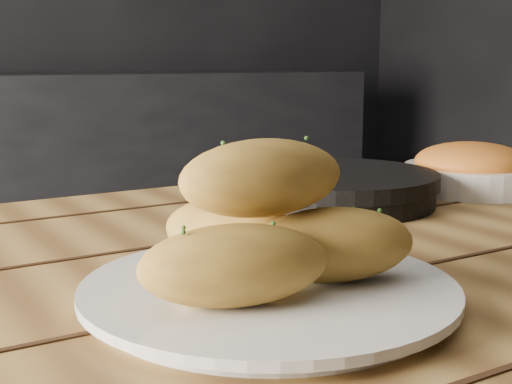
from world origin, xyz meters
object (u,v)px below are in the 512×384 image
Objects in this scene: table at (338,335)px; bread_rolls at (266,230)px; skillet at (333,187)px; bowl at (471,170)px; plate at (269,293)px.

table is 0.26m from bread_rolls.
skillet is (0.13, 0.19, 0.12)m from table.
bowl reaches higher than skillet.
skillet is at bearing 45.08° from bread_rolls.
plate is 0.60m from bowl.
skillet is at bearing 172.01° from bowl.
skillet is (0.30, 0.30, -0.04)m from bread_rolls.
plate is 0.42m from skillet.
skillet is 0.24m from bowl.
bread_rolls reaches higher than table.
skillet reaches higher than table.
skillet is at bearing 54.33° from table.
skillet is (0.30, 0.30, 0.01)m from plate.
bread_rolls is (-0.01, -0.00, 0.05)m from plate.
plate is 1.54× the size of bowl.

